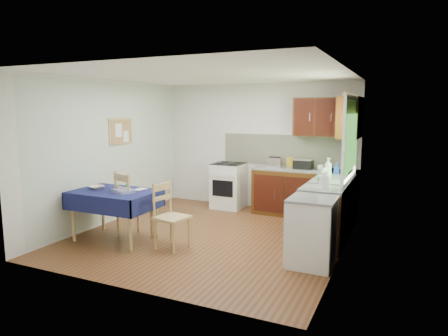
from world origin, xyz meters
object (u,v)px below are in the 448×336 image
at_px(chair_near, 169,214).
at_px(dining_table, 115,198).
at_px(kettle, 325,181).
at_px(sandwich_press, 303,163).
at_px(chair_far, 131,203).
at_px(dish_rack, 326,181).
at_px(toaster, 275,162).

bearing_deg(chair_near, dining_table, 101.24).
relative_size(dining_table, kettle, 5.08).
bearing_deg(dining_table, sandwich_press, 47.82).
distance_m(dining_table, chair_near, 0.97).
relative_size(chair_far, dish_rack, 2.25).
height_order(toaster, sandwich_press, toaster).
xyz_separation_m(toaster, sandwich_press, (0.54, 0.02, 0.01)).
bearing_deg(chair_far, kettle, -146.00).
distance_m(chair_near, kettle, 2.24).
relative_size(dining_table, dish_rack, 2.70).
relative_size(toaster, sandwich_press, 0.77).
height_order(dining_table, toaster, toaster).
xyz_separation_m(chair_far, kettle, (2.81, 0.66, 0.46)).
xyz_separation_m(chair_far, toaster, (1.55, 2.40, 0.44)).
xyz_separation_m(dining_table, chair_far, (0.19, 0.15, -0.10)).
height_order(dining_table, chair_far, chair_far).
bearing_deg(toaster, dining_table, -113.96).
height_order(chair_near, toaster, toaster).
distance_m(chair_far, chair_near, 0.78).
bearing_deg(chair_near, kettle, -59.54).
bearing_deg(kettle, dining_table, -164.85).
xyz_separation_m(sandwich_press, dish_rack, (0.64, -1.28, -0.07)).
bearing_deg(sandwich_press, chair_near, -135.91).
xyz_separation_m(dining_table, chair_near, (0.96, 0.03, -0.15)).
height_order(dining_table, sandwich_press, sandwich_press).
distance_m(chair_near, toaster, 2.68).
distance_m(dish_rack, kettle, 0.49).
relative_size(chair_near, toaster, 3.69).
height_order(dining_table, chair_near, chair_near).
relative_size(dining_table, chair_far, 1.20).
height_order(chair_near, dish_rack, dish_rack).
bearing_deg(dish_rack, sandwich_press, 134.97).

